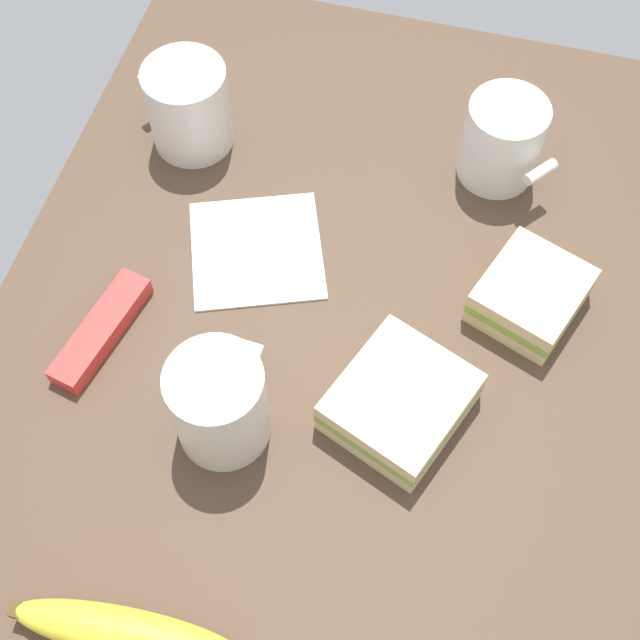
# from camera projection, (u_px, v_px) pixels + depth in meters

# --- Properties ---
(tabletop) EXTENTS (0.90, 0.64, 0.02)m
(tabletop) POSITION_uv_depth(u_px,v_px,m) (320.00, 340.00, 0.83)
(tabletop) COLOR #4C3828
(tabletop) RESTS_ON ground
(coffee_mug_black) EXTENTS (0.11, 0.08, 0.10)m
(coffee_mug_black) POSITION_uv_depth(u_px,v_px,m) (219.00, 404.00, 0.73)
(coffee_mug_black) COLOR silver
(coffee_mug_black) RESTS_ON tabletop
(coffee_mug_milky) EXTENTS (0.10, 0.11, 0.10)m
(coffee_mug_milky) POSITION_uv_depth(u_px,v_px,m) (188.00, 106.00, 0.90)
(coffee_mug_milky) COLOR silver
(coffee_mug_milky) RESTS_ON tabletop
(coffee_mug_spare) EXTENTS (0.09, 0.10, 0.09)m
(coffee_mug_spare) POSITION_uv_depth(u_px,v_px,m) (502.00, 140.00, 0.88)
(coffee_mug_spare) COLOR white
(coffee_mug_spare) RESTS_ON tabletop
(sandwich_main) EXTENTS (0.15, 0.14, 0.04)m
(sandwich_main) POSITION_uv_depth(u_px,v_px,m) (400.00, 402.00, 0.76)
(sandwich_main) COLOR beige
(sandwich_main) RESTS_ON tabletop
(sandwich_side) EXTENTS (0.12, 0.12, 0.04)m
(sandwich_side) POSITION_uv_depth(u_px,v_px,m) (530.00, 295.00, 0.82)
(sandwich_side) COLOR beige
(sandwich_side) RESTS_ON tabletop
(banana) EXTENTS (0.05, 0.19, 0.04)m
(banana) POSITION_uv_depth(u_px,v_px,m) (126.00, 633.00, 0.67)
(banana) COLOR yellow
(banana) RESTS_ON tabletop
(snack_bar) EXTENTS (0.13, 0.06, 0.02)m
(snack_bar) POSITION_uv_depth(u_px,v_px,m) (101.00, 330.00, 0.81)
(snack_bar) COLOR red
(snack_bar) RESTS_ON tabletop
(paper_napkin) EXTENTS (0.17, 0.17, 0.00)m
(paper_napkin) POSITION_uv_depth(u_px,v_px,m) (257.00, 250.00, 0.87)
(paper_napkin) COLOR white
(paper_napkin) RESTS_ON tabletop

